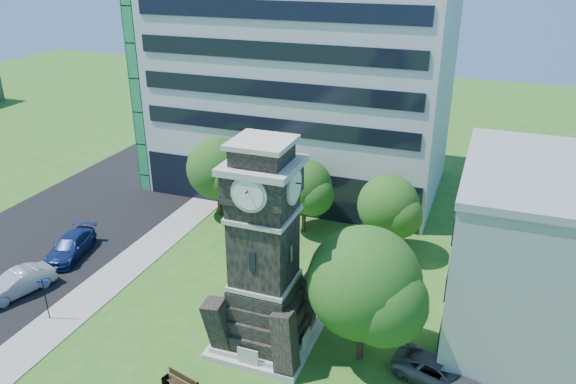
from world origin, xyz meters
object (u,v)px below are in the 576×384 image
at_px(car_street_north, 70,246).
at_px(car_east_lot, 439,372).
at_px(park_bench, 181,382).
at_px(street_sign, 45,294).
at_px(clock_tower, 264,263).
at_px(car_street_mid, 17,283).

distance_m(car_street_north, car_east_lot, 27.24).
height_order(car_east_lot, park_bench, car_east_lot).
bearing_deg(street_sign, clock_tower, -5.85).
distance_m(car_street_mid, park_bench, 15.03).
xyz_separation_m(clock_tower, car_street_mid, (-17.08, -1.14, -4.50)).
distance_m(clock_tower, car_east_lot, 10.74).
bearing_deg(clock_tower, park_bench, -116.89).
xyz_separation_m(clock_tower, park_bench, (-2.57, -5.07, -4.77)).
height_order(clock_tower, car_east_lot, clock_tower).
bearing_deg(street_sign, park_bench, -29.98).
bearing_deg(car_street_north, park_bench, -44.56).
bearing_deg(car_street_north, clock_tower, -25.95).
xyz_separation_m(clock_tower, car_street_north, (-17.26, 4.13, -4.52)).
bearing_deg(clock_tower, street_sign, -168.84).
bearing_deg(clock_tower, car_east_lot, 1.04).
bearing_deg(car_street_mid, clock_tower, 20.94).
height_order(car_street_mid, park_bench, car_street_mid).
relative_size(clock_tower, street_sign, 4.33).
bearing_deg(park_bench, car_east_lot, 37.69).
bearing_deg(street_sign, car_street_north, 103.70).
distance_m(car_street_mid, street_sign, 4.22).
height_order(car_street_north, park_bench, car_street_north).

